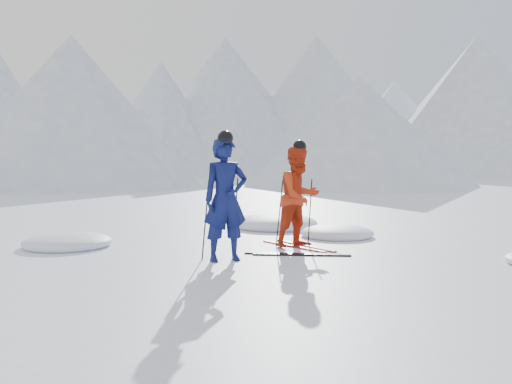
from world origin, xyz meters
name	(u,v)px	position (x,y,z in m)	size (l,w,h in m)	color
ground	(356,253)	(0.00, 0.00, 0.00)	(160.00, 160.00, 0.00)	white
mountain_range	(194,97)	(5.71, 35.31, 6.72)	(106.15, 62.94, 15.53)	#B2BCD1
skier_blue	(226,199)	(-2.36, 0.15, 1.02)	(0.74, 0.49, 2.03)	#0C1349
skier_red	(299,197)	(-0.64, 1.01, 0.96)	(0.93, 0.73, 1.92)	red
pole_blue_left	(205,220)	(-2.66, 0.30, 0.68)	(0.02, 0.02, 1.35)	black
pole_blue_right	(235,218)	(-2.11, 0.40, 0.68)	(0.02, 0.02, 1.35)	black
pole_red_left	(280,213)	(-0.94, 1.26, 0.64)	(0.02, 0.02, 1.28)	black
pole_red_right	(310,212)	(-0.34, 1.16, 0.64)	(0.02, 0.02, 1.28)	black
ski_worn_left	(293,246)	(-0.76, 1.01, 0.01)	(0.09, 1.70, 0.03)	black
ski_worn_right	(305,246)	(-0.52, 1.01, 0.01)	(0.09, 1.70, 0.03)	black
ski_loose_a	(293,254)	(-1.09, 0.28, 0.01)	(0.09, 1.70, 0.03)	black
ski_loose_b	(302,255)	(-0.99, 0.13, 0.01)	(0.09, 1.70, 0.03)	black
snow_lumps	(268,236)	(-0.68, 2.49, 0.00)	(8.61, 7.54, 0.46)	white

